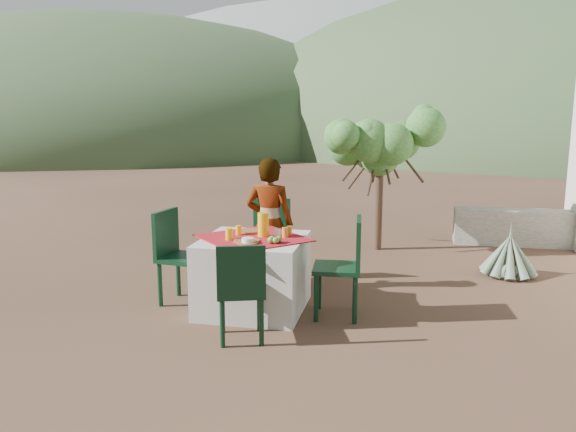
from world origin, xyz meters
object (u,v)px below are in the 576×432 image
(table, at_px, (253,274))
(chair_right, at_px, (346,263))
(chair_near, at_px, (241,288))
(shrub_tree, at_px, (384,151))
(chair_left, at_px, (177,252))
(chair_far, at_px, (268,236))
(person, at_px, (270,224))
(agave, at_px, (509,256))
(juice_pitcher, at_px, (263,225))

(table, distance_m, chair_right, 0.96)
(chair_near, xyz_separation_m, shrub_tree, (1.05, 3.77, 0.95))
(table, height_order, chair_left, chair_left)
(chair_far, bearing_deg, chair_near, -76.56)
(person, bearing_deg, shrub_tree, -114.67)
(person, distance_m, shrub_tree, 2.60)
(chair_left, height_order, agave, chair_left)
(shrub_tree, relative_size, agave, 2.46)
(shrub_tree, distance_m, juice_pitcher, 3.11)
(chair_near, relative_size, agave, 1.22)
(chair_left, height_order, person, person)
(chair_far, xyz_separation_m, person, (0.09, -0.27, 0.20))
(table, xyz_separation_m, chair_far, (-0.09, 0.98, 0.18))
(person, height_order, juice_pitcher, person)
(chair_near, bearing_deg, shrub_tree, -123.59)
(shrub_tree, height_order, agave, shrub_tree)
(table, xyz_separation_m, juice_pitcher, (0.09, 0.07, 0.50))
(chair_right, relative_size, juice_pitcher, 4.08)
(chair_right, height_order, shrub_tree, shrub_tree)
(shrub_tree, bearing_deg, person, -117.90)
(chair_right, height_order, agave, chair_right)
(chair_far, xyz_separation_m, juice_pitcher, (0.18, -0.91, 0.33))
(shrub_tree, bearing_deg, chair_right, -94.49)
(person, relative_size, shrub_tree, 0.83)
(table, bearing_deg, chair_far, 94.98)
(table, xyz_separation_m, person, (-0.00, 0.71, 0.38))
(chair_near, xyz_separation_m, chair_right, (0.82, 0.83, 0.05))
(table, bearing_deg, juice_pitcher, 37.63)
(juice_pitcher, bearing_deg, chair_left, -179.28)
(chair_near, relative_size, shrub_tree, 0.49)
(chair_left, distance_m, juice_pitcher, 1.00)
(chair_near, bearing_deg, juice_pitcher, -106.00)
(agave, bearing_deg, shrub_tree, 145.97)
(person, xyz_separation_m, agave, (2.79, 1.13, -0.51))
(table, distance_m, shrub_tree, 3.33)
(chair_near, height_order, juice_pitcher, juice_pitcher)
(chair_far, relative_size, person, 0.66)
(shrub_tree, xyz_separation_m, juice_pitcher, (-1.08, -2.86, -0.56))
(chair_left, bearing_deg, table, -86.26)
(juice_pitcher, bearing_deg, shrub_tree, 69.24)
(table, relative_size, chair_near, 1.44)
(table, height_order, chair_near, chair_near)
(agave, distance_m, juice_pitcher, 3.29)
(chair_far, distance_m, person, 0.35)
(chair_left, xyz_separation_m, chair_right, (1.80, -0.06, 0.00))
(person, bearing_deg, chair_far, -69.26)
(chair_near, xyz_separation_m, juice_pitcher, (-0.03, 0.91, 0.38))
(table, bearing_deg, chair_near, -81.77)
(chair_right, bearing_deg, chair_far, -138.26)
(chair_far, distance_m, chair_near, 1.83)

